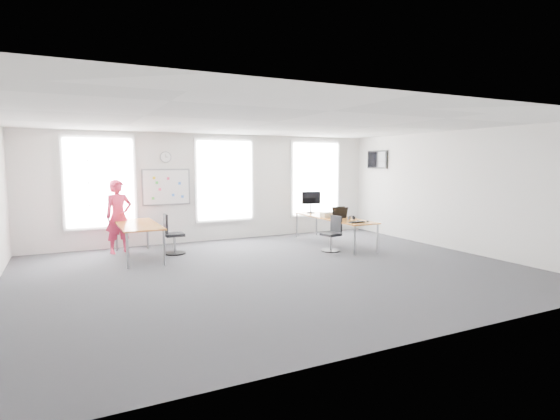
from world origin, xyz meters
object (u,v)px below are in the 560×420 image
desk_right (333,219)px  chair_left (172,236)px  person (119,217)px  chair_right (332,236)px  keyboard (357,222)px  headphones (351,218)px  desk_left (138,227)px  monitor (311,200)px

desk_right → chair_left: chair_left is taller
person → chair_right: bearing=-39.0°
chair_right → keyboard: (0.47, -0.37, 0.36)m
person → keyboard: (5.27, -2.48, -0.15)m
chair_right → headphones: (0.68, 0.16, 0.39)m
desk_left → headphones: headphones is taller
desk_right → person: 5.51m
person → keyboard: 5.83m
desk_left → person: 0.87m
keyboard → desk_left: bearing=162.4°
chair_left → keyboard: 4.52m
monitor → chair_right: bearing=-91.7°
desk_left → headphones: 5.27m
chair_right → headphones: size_ratio=5.05×
desk_left → monitor: monitor is taller
desk_left → monitor: size_ratio=3.47×
desk_left → chair_left: (0.79, 0.08, -0.30)m
desk_right → person: person is taller
chair_right → person: person is taller
desk_right → headphones: size_ratio=17.27×
monitor → person: bearing=-167.0°
desk_right → monitor: (0.01, 1.22, 0.42)m
desk_right → chair_left: bearing=171.9°
monitor → desk_left: bearing=-158.1°
chair_left → monitor: (4.24, 0.62, 0.68)m
desk_right → headphones: 0.67m
headphones → keyboard: bearing=-104.5°
desk_left → keyboard: size_ratio=5.36×
chair_left → monitor: bearing=-79.1°
chair_right → person: (-4.79, 2.12, 0.51)m
desk_left → chair_left: size_ratio=2.22×
person → monitor: bearing=-16.1°
desk_left → headphones: bearing=-12.8°
chair_left → headphones: chair_left is taller
desk_right → monitor: bearing=89.5°
chair_right → monitor: monitor is taller
person → monitor: 5.37m
person → monitor: (5.36, -0.09, 0.21)m
chair_right → headphones: bearing=91.9°
headphones → monitor: monitor is taller
keyboard → desk_right: bearing=87.3°
chair_right → monitor: (0.57, 2.03, 0.72)m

